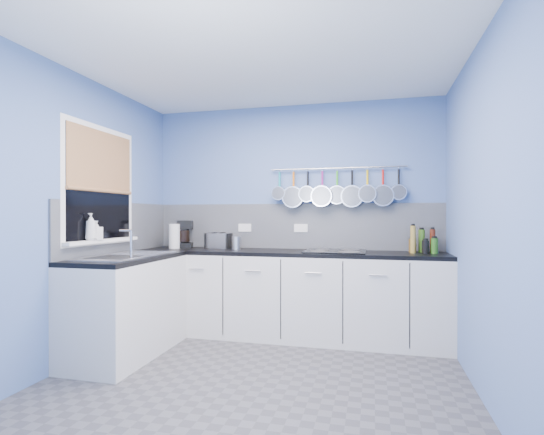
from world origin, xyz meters
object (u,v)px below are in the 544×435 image
at_px(soap_bottle_a, 91,227).
at_px(paper_towel, 174,236).
at_px(coffee_maker, 184,234).
at_px(hob, 335,251).
at_px(toaster, 219,241).
at_px(soap_bottle_b, 97,230).
at_px(canister, 236,243).

bearing_deg(soap_bottle_a, paper_towel, 77.49).
bearing_deg(coffee_maker, soap_bottle_a, -123.16).
bearing_deg(hob, paper_towel, 179.97).
relative_size(soap_bottle_a, toaster, 0.90).
bearing_deg(soap_bottle_a, soap_bottle_b, 90.00).
xyz_separation_m(paper_towel, coffee_maker, (0.07, 0.11, 0.02)).
distance_m(soap_bottle_a, toaster, 1.43).
xyz_separation_m(soap_bottle_b, canister, (0.96, 1.04, -0.17)).
relative_size(paper_towel, toaster, 1.03).
bearing_deg(soap_bottle_b, coffee_maker, 74.67).
relative_size(soap_bottle_b, toaster, 0.65).
xyz_separation_m(soap_bottle_a, hob, (2.03, 1.08, -0.26)).
height_order(soap_bottle_a, canister, soap_bottle_a).
distance_m(paper_towel, coffee_maker, 0.13).
distance_m(coffee_maker, hob, 1.74).
bearing_deg(soap_bottle_b, toaster, 58.28).
xyz_separation_m(coffee_maker, hob, (1.72, -0.12, -0.15)).
relative_size(paper_towel, coffee_maker, 0.88).
height_order(soap_bottle_b, canister, soap_bottle_b).
relative_size(soap_bottle_b, canister, 1.23).
xyz_separation_m(soap_bottle_a, coffee_maker, (0.31, 1.20, -0.11)).
xyz_separation_m(soap_bottle_a, soap_bottle_b, (0.00, 0.08, -0.03)).
relative_size(soap_bottle_a, soap_bottle_b, 1.39).
height_order(paper_towel, coffee_maker, coffee_maker).
height_order(soap_bottle_b, toaster, soap_bottle_b).
distance_m(coffee_maker, toaster, 0.41).
bearing_deg(hob, soap_bottle_b, -153.61).
bearing_deg(canister, soap_bottle_b, -132.85).
height_order(soap_bottle_a, toaster, soap_bottle_a).
height_order(paper_towel, hob, paper_towel).
distance_m(canister, hob, 1.07).
bearing_deg(canister, coffee_maker, 172.40).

